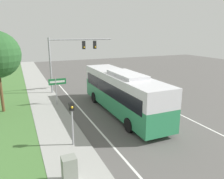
# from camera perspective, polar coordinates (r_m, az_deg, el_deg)

# --- Properties ---
(ground_plane) EXTENTS (80.00, 80.00, 0.00)m
(ground_plane) POSITION_cam_1_polar(r_m,az_deg,el_deg) (16.74, 8.54, -8.61)
(ground_plane) COLOR #565451
(sidewalk) EXTENTS (2.80, 80.00, 0.12)m
(sidewalk) POSITION_cam_1_polar(r_m,az_deg,el_deg) (14.63, -13.01, -12.14)
(sidewalk) COLOR #9E9E99
(sidewalk) RESTS_ON ground_plane
(grass_verge) EXTENTS (3.60, 80.00, 0.10)m
(grass_verge) POSITION_cam_1_polar(r_m,az_deg,el_deg) (14.51, -25.84, -13.59)
(grass_verge) COLOR #477538
(grass_verge) RESTS_ON ground_plane
(lane_divider_near) EXTENTS (0.14, 30.00, 0.01)m
(lane_divider_near) POSITION_cam_1_polar(r_m,az_deg,el_deg) (15.26, -3.21, -10.83)
(lane_divider_near) COLOR silver
(lane_divider_near) RESTS_ON ground_plane
(lane_divider_far) EXTENTS (0.14, 30.00, 0.01)m
(lane_divider_far) POSITION_cam_1_polar(r_m,az_deg,el_deg) (18.79, 17.95, -6.52)
(lane_divider_far) COLOR silver
(lane_divider_far) RESTS_ON ground_plane
(bus) EXTENTS (2.66, 11.43, 3.55)m
(bus) POSITION_cam_1_polar(r_m,az_deg,el_deg) (18.01, 2.59, -0.28)
(bus) COLOR #2D8956
(bus) RESTS_ON ground_plane
(signal_gantry) EXTENTS (7.19, 0.41, 6.08)m
(signal_gantry) POSITION_cam_1_polar(r_m,az_deg,el_deg) (24.77, -10.74, 9.41)
(signal_gantry) COLOR #939399
(signal_gantry) RESTS_ON ground_plane
(pedestrian_signal) EXTENTS (0.28, 0.34, 2.72)m
(pedestrian_signal) POSITION_cam_1_polar(r_m,az_deg,el_deg) (12.82, -10.43, -7.05)
(pedestrian_signal) COLOR #939399
(pedestrian_signal) RESTS_ON ground_plane
(street_sign) EXTENTS (1.57, 0.08, 2.56)m
(street_sign) POSITION_cam_1_polar(r_m,az_deg,el_deg) (20.52, -14.20, 1.02)
(street_sign) COLOR #939399
(street_sign) RESTS_ON ground_plane
(utility_cabinet) EXTENTS (0.63, 0.56, 1.25)m
(utility_cabinet) POSITION_cam_1_polar(r_m,az_deg,el_deg) (10.34, -11.06, -19.91)
(utility_cabinet) COLOR gray
(utility_cabinet) RESTS_ON sidewalk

